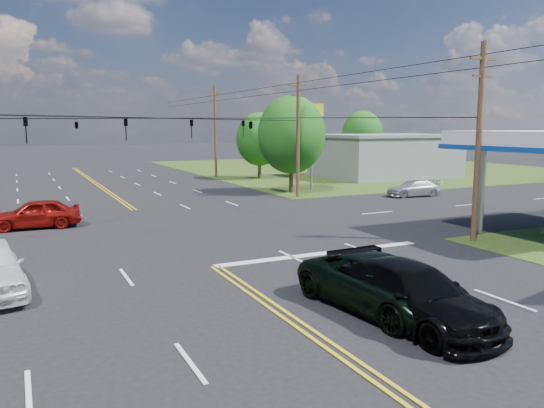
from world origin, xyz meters
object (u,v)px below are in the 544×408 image
pickup_dkgreen (383,284)px  suv_black (412,294)px  tree_right_b (259,139)px  pole_se (479,140)px  pole_right_far (215,130)px  tree_far_r (362,134)px  pole_ne (298,135)px  tree_right_a (291,135)px  retail_ne (385,157)px

pickup_dkgreen → suv_black: size_ratio=1.02×
tree_right_b → pickup_dkgreen: tree_right_b is taller
pole_se → pole_right_far: (0.00, 37.00, 0.25)m
tree_right_b → tree_far_r: size_ratio=0.93×
pole_ne → tree_right_a: pole_ne is taller
tree_right_a → pickup_dkgreen: bearing=-112.3°
suv_black → retail_ne: bearing=50.3°
pole_ne → pickup_dkgreen: (-10.07, -23.98, -4.10)m
retail_ne → pole_se: (-17.00, -29.00, 2.72)m
pole_ne → pole_right_far: size_ratio=0.95×
pole_se → suv_black: size_ratio=1.64×
pole_right_far → suv_black: (-10.00, -44.21, -4.33)m
tree_far_r → suv_black: (-31.00, -46.21, -3.71)m
pole_right_far → tree_far_r: 21.10m
retail_ne → tree_far_r: bearing=68.2°
retail_ne → pickup_dkgreen: size_ratio=2.39×
tree_far_r → tree_right_b: bearing=-161.1°
pole_se → tree_far_r: pole_se is taller
pole_se → pole_ne: (0.00, 18.00, 0.00)m
tree_right_a → suv_black: tree_right_a is taller
retail_ne → tree_right_a: bearing=-153.4°
pole_right_far → tree_far_r: size_ratio=1.31×
pole_se → tree_right_a: (1.00, 21.00, -0.05)m
pole_ne → pickup_dkgreen: bearing=-112.8°
pole_ne → pole_right_far: (0.00, 19.00, 0.25)m
pole_right_far → tree_far_r: bearing=5.4°
pole_ne → suv_black: pole_ne is taller
pole_ne → pole_se: bearing=-90.0°
tree_right_a → tree_right_b: bearing=78.2°
tree_right_a → tree_right_b: tree_right_a is taller
pole_ne → pickup_dkgreen: size_ratio=1.62×
retail_ne → pole_se: 33.72m
pole_se → tree_right_a: size_ratio=1.16×
pole_se → tree_right_a: bearing=87.3°
retail_ne → suv_black: retail_ne is taller
tree_right_a → pole_se: bearing=-92.7°
tree_right_a → pickup_dkgreen: tree_right_a is taller
retail_ne → suv_black: size_ratio=2.42×
pole_ne → pole_right_far: 19.00m
pole_se → suv_black: bearing=-144.2°
pole_se → tree_right_b: bearing=83.9°
pole_se → tree_right_b: (3.50, 33.00, -0.70)m
pole_se → tree_far_r: (21.00, 39.00, -0.37)m
pole_ne → tree_right_b: (3.50, 15.00, -0.70)m
retail_ne → tree_right_b: 14.22m
pole_se → retail_ne: bearing=59.6°
tree_right_b → tree_far_r: tree_far_r is taller
pole_se → pole_ne: same height
tree_right_b → suv_black: size_ratio=1.23×
retail_ne → tree_far_r: size_ratio=1.83×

